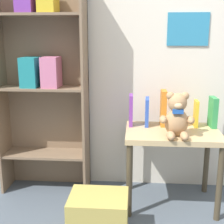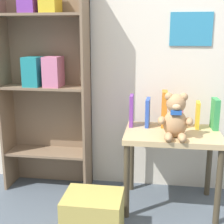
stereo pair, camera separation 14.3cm
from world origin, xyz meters
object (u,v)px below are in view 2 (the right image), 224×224
Objects in this scene: book_standing_green at (215,114)px; teddy_bear at (175,118)px; book_standing_pink at (181,114)px; book_standing_blue at (148,112)px; book_standing_purple at (131,110)px; bookshelf_side at (46,74)px; storage_bin at (93,217)px; book_standing_orange at (164,109)px; display_table at (172,144)px; book_standing_yellow at (198,115)px.

teddy_bear is at bearing -142.74° from book_standing_green.
book_standing_blue is at bearing -174.59° from book_standing_pink.
book_standing_purple is at bearing -173.57° from book_standing_pink.
book_standing_pink is at bearing -3.16° from bookshelf_side.
book_standing_blue reaches higher than storage_bin.
book_standing_orange is 0.12m from book_standing_pink.
teddy_bear is (0.01, -0.12, 0.22)m from display_table.
book_standing_orange is 0.35m from book_standing_green.
book_standing_purple reaches higher than book_standing_yellow.
book_standing_yellow is (0.12, -0.01, 0.00)m from book_standing_pink.
book_standing_orange is at bearing 54.78° from storage_bin.
book_standing_blue is (-0.17, 0.13, 0.18)m from display_table.
book_standing_green is (0.23, -0.02, 0.01)m from book_standing_pink.
book_standing_purple is 0.46m from book_standing_yellow.
book_standing_yellow is (0.17, 0.24, -0.04)m from teddy_bear.
bookshelf_side is 0.92m from book_standing_orange.
book_standing_orange reaches higher than book_standing_yellow.
book_standing_yellow is at bearing -0.67° from book_standing_purple.
book_standing_blue is at bearing 144.10° from display_table.
book_standing_pink is 0.12m from book_standing_yellow.
book_standing_purple is (-0.29, 0.11, 0.20)m from display_table.
bookshelf_side reaches higher than book_standing_pink.
book_standing_yellow reaches higher than storage_bin.
book_standing_orange is 0.75× the size of storage_bin.
bookshelf_side is 0.81m from book_standing_blue.
teddy_bear is at bearing -51.29° from book_standing_blue.
book_standing_purple is (0.66, -0.08, -0.24)m from bookshelf_side.
bookshelf_side reaches higher than book_standing_purple.
book_standing_yellow is (0.23, -0.01, -0.03)m from book_standing_orange.
book_standing_green is 0.63× the size of storage_bin.
book_standing_pink is 0.99× the size of book_standing_yellow.
book_standing_green reaches higher than book_standing_pink.
teddy_bear reaches higher than book_standing_orange.
book_standing_pink reaches higher than storage_bin.
teddy_bear is 1.55× the size of book_standing_yellow.
book_standing_blue is 0.58× the size of storage_bin.
book_standing_green is at bearing 22.15° from display_table.
teddy_bear is 0.78m from storage_bin.
book_standing_yellow is 0.12m from book_standing_green.
book_standing_purple is 0.35m from book_standing_pink.
display_table is at bearing -110.24° from book_standing_pink.
teddy_bear is at bearing -121.91° from book_standing_yellow.
book_standing_purple is 0.58m from book_standing_green.
book_standing_yellow reaches higher than display_table.
book_standing_orange is at bearing 175.19° from book_standing_green.
book_standing_blue is at bearing 126.50° from teddy_bear.
book_standing_orange is (-0.07, 0.25, -0.00)m from teddy_bear.
book_standing_purple is 1.13× the size of book_standing_blue.
book_standing_green is at bearing -0.64° from book_standing_yellow.
book_standing_blue reaches higher than display_table.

